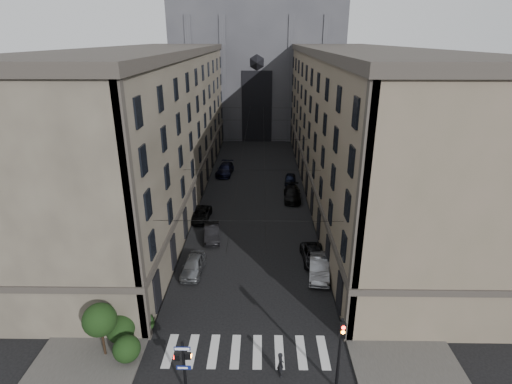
{
  "coord_description": "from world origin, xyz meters",
  "views": [
    {
      "loc": [
        0.96,
        -16.46,
        20.08
      ],
      "look_at": [
        0.56,
        11.91,
        9.03
      ],
      "focal_mm": 28.0,
      "sensor_mm": 36.0,
      "label": 1
    }
  ],
  "objects_px": {
    "pedestrian_signal_left": "(184,364)",
    "traffic_light_right": "(340,347)",
    "car_left_midnear": "(212,233)",
    "car_right_midnear": "(314,255)",
    "gothic_tower": "(257,48)",
    "car_left_near": "(193,265)",
    "car_right_far": "(290,179)",
    "car_right_midfar": "(292,194)",
    "car_right_near": "(319,267)",
    "pedestrian": "(280,364)",
    "car_left_far": "(225,169)",
    "car_left_midfar": "(201,214)"
  },
  "relations": [
    {
      "from": "pedestrian_signal_left",
      "to": "car_right_midnear",
      "type": "bearing_deg",
      "value": 58.15
    },
    {
      "from": "car_right_near",
      "to": "car_left_far",
      "type": "bearing_deg",
      "value": 118.39
    },
    {
      "from": "pedestrian_signal_left",
      "to": "pedestrian",
      "type": "xyz_separation_m",
      "value": [
        5.74,
        1.5,
        -1.45
      ]
    },
    {
      "from": "car_left_far",
      "to": "car_right_midnear",
      "type": "height_order",
      "value": "car_left_far"
    },
    {
      "from": "car_left_midnear",
      "to": "traffic_light_right",
      "type": "bearing_deg",
      "value": -70.09
    },
    {
      "from": "car_left_near",
      "to": "pedestrian",
      "type": "height_order",
      "value": "pedestrian"
    },
    {
      "from": "gothic_tower",
      "to": "car_right_far",
      "type": "relative_size",
      "value": 15.21
    },
    {
      "from": "gothic_tower",
      "to": "car_right_midfar",
      "type": "height_order",
      "value": "gothic_tower"
    },
    {
      "from": "traffic_light_right",
      "to": "pedestrian",
      "type": "relative_size",
      "value": 2.97
    },
    {
      "from": "car_left_near",
      "to": "car_right_near",
      "type": "relative_size",
      "value": 0.9
    },
    {
      "from": "pedestrian_signal_left",
      "to": "traffic_light_right",
      "type": "distance_m",
      "value": 9.18
    },
    {
      "from": "car_left_near",
      "to": "car_left_midfar",
      "type": "bearing_deg",
      "value": 98.23
    },
    {
      "from": "car_left_near",
      "to": "car_right_midnear",
      "type": "xyz_separation_m",
      "value": [
        11.18,
        2.06,
        -0.11
      ]
    },
    {
      "from": "car_right_near",
      "to": "car_left_midnear",
      "type": "bearing_deg",
      "value": 154.3
    },
    {
      "from": "gothic_tower",
      "to": "car_left_far",
      "type": "distance_m",
      "value": 36.79
    },
    {
      "from": "car_right_near",
      "to": "car_left_midfar",
      "type": "bearing_deg",
      "value": 143.77
    },
    {
      "from": "car_right_midnear",
      "to": "car_right_far",
      "type": "xyz_separation_m",
      "value": [
        -0.81,
        21.87,
        -0.0
      ]
    },
    {
      "from": "car_left_far",
      "to": "car_left_near",
      "type": "bearing_deg",
      "value": -86.0
    },
    {
      "from": "car_right_midnear",
      "to": "car_right_far",
      "type": "relative_size",
      "value": 1.23
    },
    {
      "from": "car_right_near",
      "to": "traffic_light_right",
      "type": "bearing_deg",
      "value": -85.51
    },
    {
      "from": "gothic_tower",
      "to": "pedestrian_signal_left",
      "type": "relative_size",
      "value": 14.5
    },
    {
      "from": "car_left_midfar",
      "to": "car_left_far",
      "type": "relative_size",
      "value": 0.83
    },
    {
      "from": "gothic_tower",
      "to": "pedestrian",
      "type": "bearing_deg",
      "value": -88.23
    },
    {
      "from": "gothic_tower",
      "to": "traffic_light_right",
      "type": "relative_size",
      "value": 11.15
    },
    {
      "from": "pedestrian_signal_left",
      "to": "car_left_far",
      "type": "relative_size",
      "value": 0.72
    },
    {
      "from": "pedestrian_signal_left",
      "to": "car_right_midnear",
      "type": "height_order",
      "value": "pedestrian_signal_left"
    },
    {
      "from": "gothic_tower",
      "to": "car_right_near",
      "type": "xyz_separation_m",
      "value": [
        6.2,
        -60.51,
        -16.98
      ]
    },
    {
      "from": "car_left_near",
      "to": "car_left_midnear",
      "type": "xyz_separation_m",
      "value": [
        0.94,
        6.46,
        -0.03
      ]
    },
    {
      "from": "car_right_midfar",
      "to": "pedestrian_signal_left",
      "type": "bearing_deg",
      "value": -103.23
    },
    {
      "from": "car_left_midnear",
      "to": "car_right_midfar",
      "type": "bearing_deg",
      "value": 43.3
    },
    {
      "from": "pedestrian",
      "to": "car_right_midfar",
      "type": "bearing_deg",
      "value": -23.38
    },
    {
      "from": "car_left_far",
      "to": "car_right_midfar",
      "type": "xyz_separation_m",
      "value": [
        9.75,
        -10.23,
        -0.04
      ]
    },
    {
      "from": "car_right_midfar",
      "to": "car_left_far",
      "type": "bearing_deg",
      "value": 135.86
    },
    {
      "from": "car_right_far",
      "to": "car_right_near",
      "type": "bearing_deg",
      "value": -81.76
    },
    {
      "from": "car_left_near",
      "to": "pedestrian",
      "type": "xyz_separation_m",
      "value": [
        7.41,
        -11.76,
        0.11
      ]
    },
    {
      "from": "gothic_tower",
      "to": "traffic_light_right",
      "type": "xyz_separation_m",
      "value": [
        5.6,
        -73.04,
        -14.51
      ]
    },
    {
      "from": "car_left_near",
      "to": "car_right_midnear",
      "type": "height_order",
      "value": "car_left_near"
    },
    {
      "from": "pedestrian_signal_left",
      "to": "car_right_near",
      "type": "relative_size",
      "value": 0.81
    },
    {
      "from": "car_right_near",
      "to": "car_right_midfar",
      "type": "bearing_deg",
      "value": 100.94
    },
    {
      "from": "pedestrian_signal_left",
      "to": "car_right_far",
      "type": "relative_size",
      "value": 1.05
    },
    {
      "from": "car_left_far",
      "to": "pedestrian",
      "type": "height_order",
      "value": "pedestrian"
    },
    {
      "from": "car_left_midnear",
      "to": "car_right_midnear",
      "type": "bearing_deg",
      "value": -30.38
    },
    {
      "from": "gothic_tower",
      "to": "car_left_midnear",
      "type": "height_order",
      "value": "gothic_tower"
    },
    {
      "from": "car_right_midnear",
      "to": "car_left_midnear",
      "type": "bearing_deg",
      "value": 154.13
    },
    {
      "from": "car_left_midfar",
      "to": "car_right_midnear",
      "type": "height_order",
      "value": "car_right_midnear"
    },
    {
      "from": "traffic_light_right",
      "to": "gothic_tower",
      "type": "bearing_deg",
      "value": 94.38
    },
    {
      "from": "car_left_midnear",
      "to": "pedestrian_signal_left",
      "type": "bearing_deg",
      "value": -95.0
    },
    {
      "from": "car_left_near",
      "to": "pedestrian_signal_left",
      "type": "bearing_deg",
      "value": -79.37
    },
    {
      "from": "gothic_tower",
      "to": "car_left_near",
      "type": "bearing_deg",
      "value": -94.92
    },
    {
      "from": "pedestrian_signal_left",
      "to": "car_left_near",
      "type": "height_order",
      "value": "pedestrian_signal_left"
    }
  ]
}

